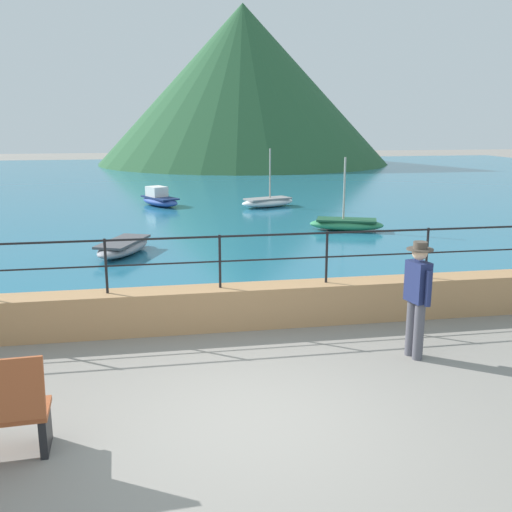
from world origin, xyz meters
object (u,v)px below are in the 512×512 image
person_walking (417,294)px  boat_4 (268,202)px  boat_1 (346,224)px  boat_5 (123,247)px  boat_3 (159,199)px

person_walking → boat_4: 15.22m
boat_1 → boat_4: (-1.44, 5.45, 0.00)m
boat_1 → boat_5: 7.13m
boat_4 → person_walking: bearing=-93.0°
person_walking → boat_5: size_ratio=0.71×
boat_3 → boat_4: (4.26, -1.12, -0.06)m
boat_3 → boat_4: size_ratio=0.99×
person_walking → boat_3: 16.67m
boat_1 → boat_4: boat_4 is taller
person_walking → boat_4: (0.81, 15.18, -0.71)m
boat_4 → boat_1: bearing=-75.2°
person_walking → boat_4: size_ratio=0.71×
person_walking → boat_5: bearing=121.1°
boat_1 → boat_4: size_ratio=1.00×
boat_3 → boat_5: boat_3 is taller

